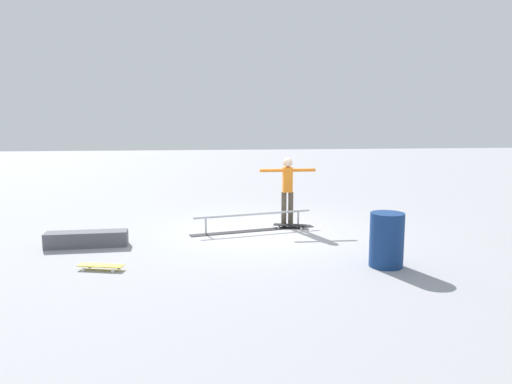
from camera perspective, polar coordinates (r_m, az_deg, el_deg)
The scene contains 7 objects.
ground_plane at distance 11.57m, azimuth 1.12°, elevation -4.56°, with size 60.00×60.00×0.00m, color #9E9EA3.
grind_rail at distance 11.56m, azimuth -0.28°, elevation -3.63°, with size 3.01×0.95×0.43m.
skate_ledge at distance 10.77m, azimuth -19.02°, elevation -5.17°, with size 1.64×0.40×0.31m, color #595960.
skater_main at distance 11.93m, azimuth 3.67°, elevation 0.61°, with size 1.36×0.23×1.68m.
skateboard_main at distance 11.89m, azimuth 3.98°, elevation -3.86°, with size 0.82×0.41×0.09m.
loose_skateboard_yellow at distance 9.10m, azimuth -17.53°, elevation -8.14°, with size 0.82×0.40×0.09m.
trash_bin at distance 9.07m, azimuth 14.89°, elevation -5.37°, with size 0.60×0.60×0.97m, color navy.
Camera 1 is at (1.50, 11.17, 2.63)m, focal length 34.53 mm.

